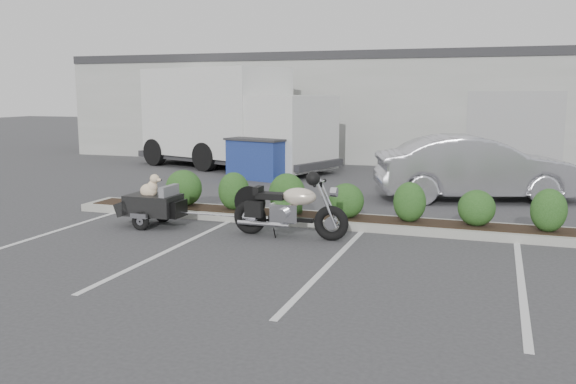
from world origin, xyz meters
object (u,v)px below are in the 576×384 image
(pet_trailer, at_px, (153,204))
(sedan, at_px, (476,168))
(dumpster, at_px, (261,158))
(delivery_truck, at_px, (233,121))
(motorcycle, at_px, (289,210))

(pet_trailer, height_order, sedan, sedan)
(dumpster, bearing_deg, delivery_truck, 146.72)
(pet_trailer, distance_m, delivery_truck, 9.19)
(motorcycle, distance_m, delivery_truck, 10.25)
(dumpster, bearing_deg, motorcycle, -49.71)
(delivery_truck, bearing_deg, pet_trailer, -56.21)
(pet_trailer, distance_m, dumpster, 6.84)
(pet_trailer, distance_m, sedan, 7.66)
(sedan, distance_m, dumpster, 6.49)
(motorcycle, distance_m, dumpster, 7.57)
(motorcycle, bearing_deg, dumpster, 115.94)
(motorcycle, bearing_deg, delivery_truck, 120.24)
(pet_trailer, bearing_deg, dumpster, 94.43)
(sedan, xyz_separation_m, delivery_truck, (-8.03, 3.82, 0.84))
(motorcycle, bearing_deg, sedan, 59.88)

